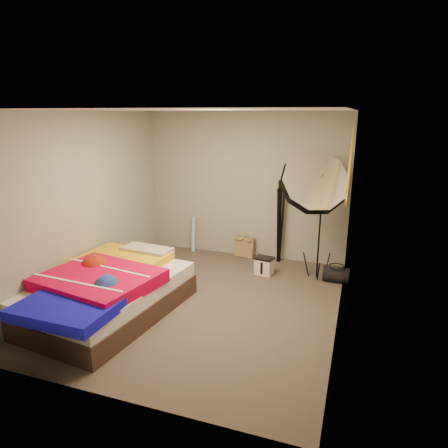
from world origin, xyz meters
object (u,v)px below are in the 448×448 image
at_px(tote_bag, 244,247).
at_px(wrapping_roll, 193,234).
at_px(duffel_bag, 336,274).
at_px(camera_tripod, 280,216).
at_px(bed, 106,291).
at_px(camera_case, 264,266).
at_px(photo_umbrella, 313,184).

distance_m(tote_bag, wrapping_roll, 0.99).
bearing_deg(duffel_bag, camera_tripod, 152.13).
relative_size(duffel_bag, bed, 0.16).
xyz_separation_m(tote_bag, camera_case, (0.52, -0.67, -0.05)).
bearing_deg(wrapping_roll, camera_tripod, -1.25).
bearing_deg(bed, duffel_bag, 36.10).
bearing_deg(camera_tripod, wrapping_roll, 178.75).
xyz_separation_m(camera_case, duffel_bag, (1.10, 0.07, -0.01)).
bearing_deg(camera_case, duffel_bag, 14.36).
relative_size(tote_bag, bed, 0.15).
relative_size(camera_case, photo_umbrella, 0.13).
bearing_deg(camera_tripod, photo_umbrella, -48.02).
relative_size(photo_umbrella, camera_tripod, 1.47).
height_order(duffel_bag, bed, bed).
bearing_deg(camera_case, photo_umbrella, 9.80).
xyz_separation_m(camera_case, photo_umbrella, (0.68, -0.01, 1.35)).
distance_m(wrapping_roll, camera_tripod, 1.67).
distance_m(tote_bag, bed, 2.78).
relative_size(tote_bag, camera_case, 1.35).
relative_size(wrapping_roll, photo_umbrella, 0.31).
distance_m(tote_bag, camera_tripod, 0.88).
xyz_separation_m(tote_bag, wrapping_roll, (-0.98, 0.00, 0.14)).
xyz_separation_m(duffel_bag, bed, (-2.69, -1.96, 0.19)).
distance_m(photo_umbrella, camera_tripod, 1.11).
xyz_separation_m(wrapping_roll, bed, (-0.09, -2.56, -0.01)).
bearing_deg(camera_tripod, camera_case, -98.93).
bearing_deg(tote_bag, camera_case, -44.58).
xyz_separation_m(wrapping_roll, photo_umbrella, (2.18, -0.68, 1.17)).
bearing_deg(photo_umbrella, camera_tripod, 131.98).
distance_m(duffel_bag, camera_tripod, 1.34).
height_order(duffel_bag, camera_tripod, camera_tripod).
bearing_deg(camera_tripod, duffel_bag, -29.71).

